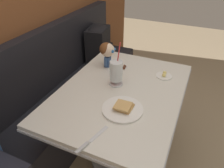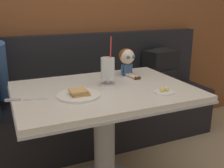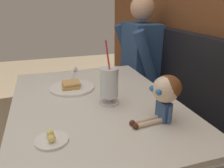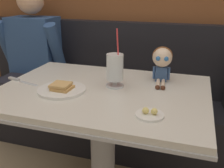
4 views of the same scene
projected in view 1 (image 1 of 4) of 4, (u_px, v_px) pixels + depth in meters
name	position (u px, v px, depth m)	size (l,w,h in m)	color
ground_plane	(139.00, 166.00, 1.80)	(8.00, 8.00, 0.00)	#998466
wood_panel_wall	(8.00, 8.00, 1.49)	(4.40, 0.08, 2.40)	brown
booth_bench	(55.00, 111.00, 1.90)	(2.60, 0.48, 1.00)	black
diner_table	(120.00, 112.00, 1.56)	(1.11, 0.81, 0.74)	silver
toast_plate	(123.00, 109.00, 1.27)	(0.25, 0.25, 0.04)	white
milkshake_glass	(116.00, 72.00, 1.46)	(0.10, 0.10, 0.32)	silver
butter_saucer	(164.00, 76.00, 1.59)	(0.12, 0.12, 0.04)	white
butter_knife	(87.00, 144.00, 1.06)	(0.23, 0.08, 0.01)	silver
seated_doll	(108.00, 51.00, 1.67)	(0.12, 0.22, 0.20)	#385689
backpack	(99.00, 43.00, 2.34)	(0.33, 0.28, 0.41)	black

